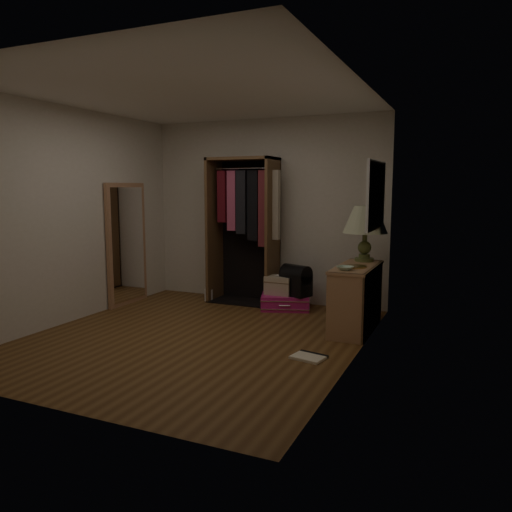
{
  "coord_description": "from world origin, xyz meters",
  "views": [
    {
      "loc": [
        2.75,
        -4.62,
        1.64
      ],
      "look_at": [
        0.3,
        0.95,
        0.8
      ],
      "focal_mm": 35.0,
      "sensor_mm": 36.0,
      "label": 1
    }
  ],
  "objects_px": {
    "open_wardrobe": "(246,218)",
    "table_lamp": "(365,221)",
    "train_case": "(280,285)",
    "floor_mirror": "(127,244)",
    "white_jug": "(209,295)",
    "pink_suitcase": "(285,302)",
    "console_bookshelf": "(356,296)",
    "black_bag": "(296,280)"
  },
  "relations": [
    {
      "from": "train_case",
      "to": "table_lamp",
      "type": "distance_m",
      "value": 1.49
    },
    {
      "from": "floor_mirror",
      "to": "open_wardrobe",
      "type": "bearing_deg",
      "value": 27.31
    },
    {
      "from": "open_wardrobe",
      "to": "train_case",
      "type": "height_order",
      "value": "open_wardrobe"
    },
    {
      "from": "console_bookshelf",
      "to": "open_wardrobe",
      "type": "bearing_deg",
      "value": 157.37
    },
    {
      "from": "console_bookshelf",
      "to": "black_bag",
      "type": "bearing_deg",
      "value": 149.4
    },
    {
      "from": "console_bookshelf",
      "to": "white_jug",
      "type": "height_order",
      "value": "console_bookshelf"
    },
    {
      "from": "pink_suitcase",
      "to": "table_lamp",
      "type": "bearing_deg",
      "value": -29.24
    },
    {
      "from": "open_wardrobe",
      "to": "floor_mirror",
      "type": "height_order",
      "value": "open_wardrobe"
    },
    {
      "from": "train_case",
      "to": "floor_mirror",
      "type": "bearing_deg",
      "value": -162.6
    },
    {
      "from": "pink_suitcase",
      "to": "black_bag",
      "type": "distance_m",
      "value": 0.35
    },
    {
      "from": "train_case",
      "to": "white_jug",
      "type": "bearing_deg",
      "value": -179.34
    },
    {
      "from": "pink_suitcase",
      "to": "table_lamp",
      "type": "relative_size",
      "value": 1.16
    },
    {
      "from": "floor_mirror",
      "to": "black_bag",
      "type": "xyz_separation_m",
      "value": [
        2.3,
        0.6,
        -0.44
      ]
    },
    {
      "from": "open_wardrobe",
      "to": "white_jug",
      "type": "distance_m",
      "value": 1.26
    },
    {
      "from": "floor_mirror",
      "to": "table_lamp",
      "type": "bearing_deg",
      "value": 7.01
    },
    {
      "from": "floor_mirror",
      "to": "white_jug",
      "type": "height_order",
      "value": "floor_mirror"
    },
    {
      "from": "white_jug",
      "to": "open_wardrobe",
      "type": "bearing_deg",
      "value": 17.84
    },
    {
      "from": "black_bag",
      "to": "table_lamp",
      "type": "distance_m",
      "value": 1.27
    },
    {
      "from": "floor_mirror",
      "to": "pink_suitcase",
      "type": "bearing_deg",
      "value": 15.57
    },
    {
      "from": "train_case",
      "to": "white_jug",
      "type": "relative_size",
      "value": 1.79
    },
    {
      "from": "black_bag",
      "to": "white_jug",
      "type": "xyz_separation_m",
      "value": [
        -1.34,
        0.0,
        -0.32
      ]
    },
    {
      "from": "train_case",
      "to": "black_bag",
      "type": "relative_size",
      "value": 0.85
    },
    {
      "from": "open_wardrobe",
      "to": "table_lamp",
      "type": "height_order",
      "value": "open_wardrobe"
    },
    {
      "from": "open_wardrobe",
      "to": "table_lamp",
      "type": "distance_m",
      "value": 1.79
    },
    {
      "from": "floor_mirror",
      "to": "train_case",
      "type": "xyz_separation_m",
      "value": [
        2.08,
        0.58,
        -0.52
      ]
    },
    {
      "from": "open_wardrobe",
      "to": "train_case",
      "type": "relative_size",
      "value": 5.42
    },
    {
      "from": "open_wardrobe",
      "to": "black_bag",
      "type": "height_order",
      "value": "open_wardrobe"
    },
    {
      "from": "console_bookshelf",
      "to": "pink_suitcase",
      "type": "relative_size",
      "value": 1.45
    },
    {
      "from": "console_bookshelf",
      "to": "open_wardrobe",
      "type": "height_order",
      "value": "open_wardrobe"
    },
    {
      "from": "black_bag",
      "to": "console_bookshelf",
      "type": "bearing_deg",
      "value": -9.26
    },
    {
      "from": "open_wardrobe",
      "to": "table_lamp",
      "type": "xyz_separation_m",
      "value": [
        1.75,
        -0.37,
        0.02
      ]
    },
    {
      "from": "open_wardrobe",
      "to": "pink_suitcase",
      "type": "bearing_deg",
      "value": -14.44
    },
    {
      "from": "floor_mirror",
      "to": "pink_suitcase",
      "type": "height_order",
      "value": "floor_mirror"
    },
    {
      "from": "open_wardrobe",
      "to": "black_bag",
      "type": "distance_m",
      "value": 1.15
    },
    {
      "from": "pink_suitcase",
      "to": "floor_mirror",
      "type": "bearing_deg",
      "value": 176.78
    },
    {
      "from": "train_case",
      "to": "white_jug",
      "type": "xyz_separation_m",
      "value": [
        -1.11,
        0.02,
        -0.24
      ]
    },
    {
      "from": "console_bookshelf",
      "to": "black_bag",
      "type": "height_order",
      "value": "console_bookshelf"
    },
    {
      "from": "console_bookshelf",
      "to": "pink_suitcase",
      "type": "bearing_deg",
      "value": 152.8
    },
    {
      "from": "floor_mirror",
      "to": "white_jug",
      "type": "relative_size",
      "value": 8.04
    },
    {
      "from": "open_wardrobe",
      "to": "pink_suitcase",
      "type": "distance_m",
      "value": 1.31
    },
    {
      "from": "console_bookshelf",
      "to": "white_jug",
      "type": "relative_size",
      "value": 5.29
    },
    {
      "from": "floor_mirror",
      "to": "black_bag",
      "type": "bearing_deg",
      "value": 14.54
    }
  ]
}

